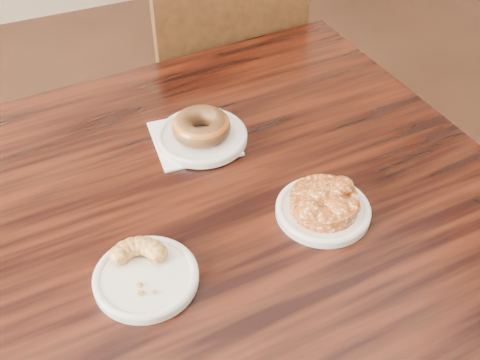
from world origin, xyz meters
name	(u,v)px	position (x,y,z in m)	size (l,w,h in m)	color
cafe_table	(233,343)	(-0.13, 0.18, 0.38)	(0.97, 0.97, 0.75)	black
chair_far	(212,102)	(0.10, 0.88, 0.45)	(0.41, 0.41, 0.90)	black
napkin	(194,139)	(-0.12, 0.38, 0.75)	(0.15, 0.15, 0.00)	white
plate_donut	(202,137)	(-0.10, 0.37, 0.76)	(0.17, 0.17, 0.01)	white
plate_cruller	(146,278)	(-0.29, 0.10, 0.76)	(0.15, 0.15, 0.01)	white
plate_fritter	(323,211)	(0.01, 0.12, 0.76)	(0.15, 0.15, 0.01)	white
glazed_donut	(201,126)	(-0.10, 0.37, 0.78)	(0.11, 0.11, 0.04)	brown
apple_fritter	(324,200)	(0.01, 0.12, 0.78)	(0.15, 0.15, 0.04)	#471E07
cruller_fragment	(145,269)	(-0.29, 0.10, 0.78)	(0.10, 0.10, 0.03)	brown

